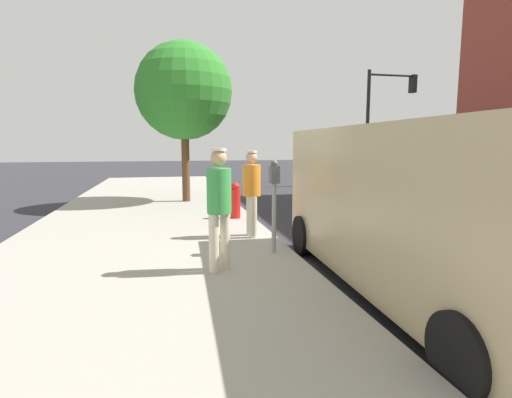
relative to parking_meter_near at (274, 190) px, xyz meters
name	(u,v)px	position (x,y,z in m)	size (l,w,h in m)	color
ground_plane	(352,258)	(-1.35, 0.09, -1.18)	(80.00, 80.00, 0.00)	#2D2D33
sidewalk_slab	(138,267)	(2.15, 0.09, -1.11)	(5.00, 32.00, 0.15)	#9E998E
parking_meter_near	(274,190)	(0.00, 0.00, 0.00)	(0.14, 0.18, 1.52)	gray
pedestrian_in_orange	(252,188)	(0.11, -1.23, -0.09)	(0.34, 0.36, 1.65)	beige
pedestrian_in_green	(219,201)	(0.99, 0.75, -0.04)	(0.34, 0.34, 1.72)	beige
parked_van	(424,205)	(-1.50, 1.74, -0.03)	(2.28, 5.26, 2.15)	tan
traffic_light_corner	(385,109)	(-8.12, -10.81, 2.34)	(2.48, 0.42, 5.20)	black
street_tree	(184,92)	(1.11, -6.39, 2.30)	(2.91, 2.91, 4.80)	brown
fire_hydrant	(235,201)	(0.10, -3.20, -0.61)	(0.24, 0.24, 0.86)	red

